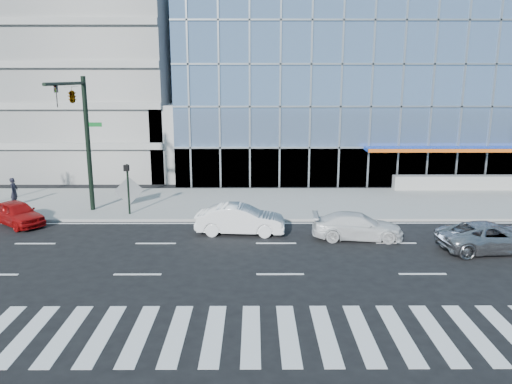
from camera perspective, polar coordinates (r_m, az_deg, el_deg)
ground at (r=25.00m, az=2.31°, el=-5.88°), size 160.00×160.00×0.00m
sidewalk at (r=32.65m, az=1.70°, el=-1.21°), size 120.00×8.00×0.15m
theatre_building at (r=51.88m, az=17.05°, el=11.79°), size 42.00×26.00×15.00m
parking_garage at (r=53.15m, az=-21.76°, el=14.17°), size 24.00×24.00×20.00m
ramp_block at (r=42.23m, az=-6.94°, el=5.98°), size 6.00×8.00×6.00m
traffic_signal at (r=29.95m, az=-19.77°, el=8.57°), size 1.14×5.74×8.00m
ped_signal_post at (r=30.11m, az=-14.47°, el=1.20°), size 0.30×0.33×3.00m
silver_suv at (r=26.20m, az=25.35°, el=-4.68°), size 5.20×2.75×1.39m
white_suv at (r=26.02m, az=11.50°, el=-3.84°), size 4.72×2.19×1.33m
white_sedan at (r=26.33m, az=-1.81°, el=-3.14°), size 4.76×1.94×1.54m
red_sedan at (r=30.90m, az=-25.65°, el=-2.18°), size 4.10×3.76×1.36m
pedestrian at (r=35.06m, az=-25.92°, el=0.06°), size 0.44×0.65×1.75m
tilted_panel at (r=32.59m, az=-14.33°, el=0.15°), size 1.77×0.60×1.84m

